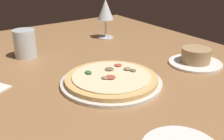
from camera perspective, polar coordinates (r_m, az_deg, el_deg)
dining_table at (r=87.36cm, az=0.14°, el=-2.23°), size 150.00×110.00×4.00cm
pizza_main at (r=80.25cm, az=-0.15°, el=-2.04°), size 29.11×29.11×3.34cm
ramekin_on_saucer at (r=98.39cm, az=16.63°, el=2.34°), size 17.71×17.71×5.63cm
wine_glass_near at (r=123.09cm, az=-1.32°, el=11.94°), size 6.88×6.88×17.06cm
water_glass at (r=105.42cm, az=-17.23°, el=4.79°), size 7.81×7.81×9.97cm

